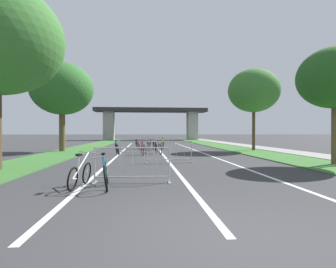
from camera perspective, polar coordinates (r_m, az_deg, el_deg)
ground_plane at (r=4.04m, az=13.60°, el=-21.27°), size 300.00×300.00×0.00m
grass_verge_left at (r=26.52m, az=-17.14°, el=-2.73°), size 2.95×54.62×0.05m
grass_verge_right at (r=27.12m, az=11.96°, el=-2.65°), size 2.95×54.62×0.05m
sidewalk_path_right at (r=27.98m, az=17.01°, el=-2.54°), size 2.20×54.62×0.08m
lane_stripe_center at (r=19.44m, az=-1.53°, el=-3.93°), size 0.14×31.60×0.01m
lane_stripe_right_lane at (r=19.83m, az=6.87°, el=-3.85°), size 0.14×31.60×0.01m
lane_stripe_left_lane at (r=19.48m, az=-10.07°, el=-3.93°), size 0.14×31.60×0.01m
overpass_bridge at (r=48.78m, az=-3.67°, el=3.58°), size 20.43×3.79×5.84m
tree_left_oak_near at (r=21.64m, az=-21.90°, el=9.01°), size 4.61×4.61×6.70m
tree_right_oak_mid at (r=14.14m, az=32.30°, el=10.16°), size 3.20×3.20×5.27m
tree_right_pine_near at (r=22.21m, az=18.02°, el=8.87°), size 4.02×4.02×6.47m
crowd_barrier_nearest at (r=7.83m, az=-7.76°, el=-6.70°), size 2.26×0.57×1.05m
crowd_barrier_second at (r=12.71m, az=0.30°, el=-3.94°), size 2.26×0.57×1.05m
crowd_barrier_third at (r=17.50m, az=-6.55°, el=-2.74°), size 2.25×0.52×1.05m
crowd_barrier_fourth at (r=22.36m, az=-2.75°, el=-2.04°), size 2.25×0.53×1.05m
bicycle_green_0 at (r=21.80m, az=-2.90°, el=-2.48°), size 0.43×1.65×0.94m
bicycle_white_1 at (r=7.56m, az=-18.38°, el=-8.20°), size 0.57×1.60×0.95m
bicycle_blue_2 at (r=18.07m, az=-10.96°, el=-3.07°), size 0.67×1.75×0.96m
bicycle_black_3 at (r=22.74m, az=-6.58°, el=-2.37°), size 0.69×1.64×0.95m
bicycle_purple_4 at (r=18.05m, az=-2.16°, el=-3.09°), size 0.66×1.71×0.93m
bicycle_teal_5 at (r=7.37m, az=-13.31°, el=-8.33°), size 0.54×1.74×0.92m
bicycle_yellow_6 at (r=23.00m, az=-1.25°, el=-2.34°), size 0.46×1.75×0.97m
bicycle_orange_7 at (r=22.78m, az=-4.21°, el=-2.36°), size 0.56×1.65×1.03m
bicycle_silver_8 at (r=22.87m, az=-2.99°, el=-2.41°), size 0.55×1.70×0.86m
bicycle_red_9 at (r=17.02m, az=-5.32°, el=-3.27°), size 0.65×1.66×0.99m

